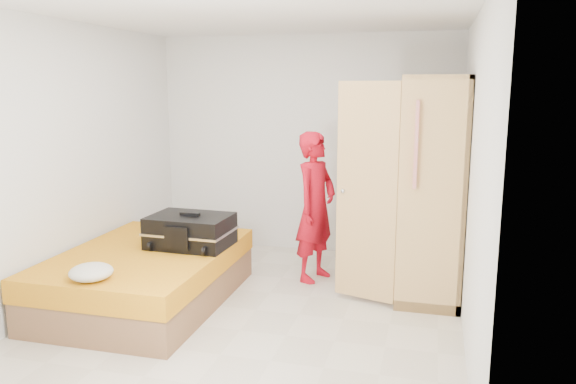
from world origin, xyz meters
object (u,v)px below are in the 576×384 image
(bed, at_px, (147,276))
(wardrobe, at_px, (427,193))
(round_cushion, at_px, (91,272))
(suitcase, at_px, (190,231))
(person, at_px, (316,207))

(bed, xyz_separation_m, wardrobe, (2.50, 0.94, 0.75))
(wardrobe, xyz_separation_m, round_cushion, (-2.52, -1.76, -0.43))
(suitcase, bearing_deg, round_cushion, -106.58)
(bed, bearing_deg, round_cushion, -91.50)
(person, relative_size, round_cushion, 4.54)
(suitcase, relative_size, round_cushion, 2.30)
(wardrobe, relative_size, person, 1.35)
(wardrobe, height_order, person, wardrobe)
(bed, relative_size, round_cushion, 5.91)
(wardrobe, relative_size, suitcase, 2.67)
(wardrobe, height_order, suitcase, wardrobe)
(bed, height_order, round_cushion, round_cushion)
(wardrobe, bearing_deg, round_cushion, -145.14)
(suitcase, height_order, round_cushion, suitcase)
(suitcase, bearing_deg, person, 38.85)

